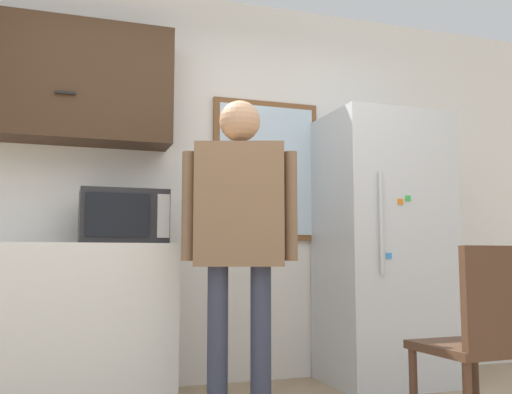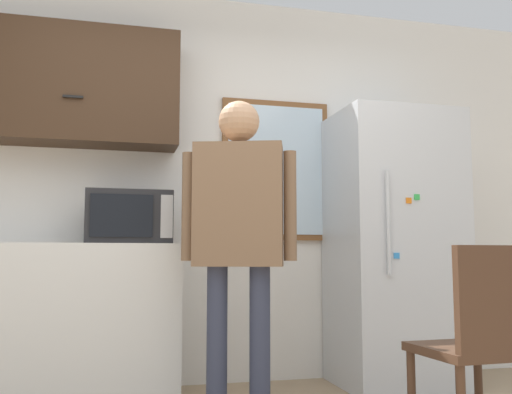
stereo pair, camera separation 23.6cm
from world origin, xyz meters
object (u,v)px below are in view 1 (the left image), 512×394
Objects in this scene: refrigerator at (383,247)px; person at (240,220)px; chair at (482,335)px; microwave at (123,217)px.

person is at bearing -155.68° from refrigerator.
refrigerator reaches higher than chair.
chair is (1.50, -1.30, -0.59)m from microwave.
chair is at bearing -20.34° from person.
microwave is 0.56× the size of chair.
person is at bearing -41.48° from chair.
person reaches higher than chair.
microwave reaches higher than chair.
person is 1.32m from chair.
microwave is at bearing 179.80° from refrigerator.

